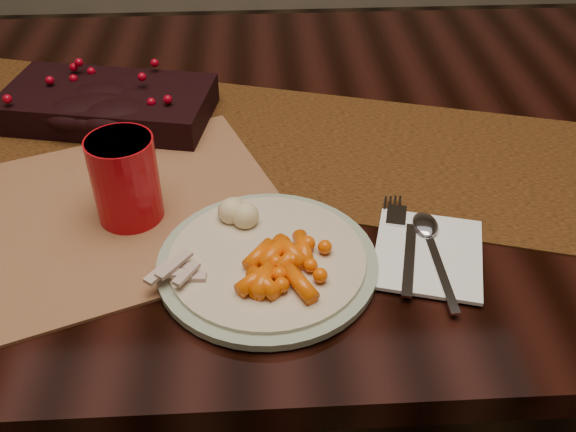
{
  "coord_description": "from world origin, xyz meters",
  "views": [
    {
      "loc": [
        -0.02,
        -0.86,
        1.28
      ],
      "look_at": [
        0.01,
        -0.27,
        0.8
      ],
      "focal_mm": 40.0,
      "sensor_mm": 36.0,
      "label": 1
    }
  ],
  "objects": [
    {
      "name": "napkin",
      "position": [
        0.18,
        -0.3,
        0.76
      ],
      "size": [
        0.16,
        0.18,
        0.01
      ],
      "primitive_type": "cube",
      "rotation": [
        0.0,
        0.0,
        -0.27
      ],
      "color": "white",
      "rests_on": "placemat_main"
    },
    {
      "name": "spoon",
      "position": [
        0.19,
        -0.31,
        0.76
      ],
      "size": [
        0.03,
        0.16,
        0.0
      ],
      "primitive_type": null,
      "rotation": [
        0.0,
        0.0,
        0.0
      ],
      "color": "white",
      "rests_on": "napkin"
    },
    {
      "name": "dinner_plate",
      "position": [
        -0.01,
        -0.3,
        0.76
      ],
      "size": [
        0.33,
        0.33,
        0.01
      ],
      "primitive_type": "cylinder",
      "rotation": [
        0.0,
        0.0,
        -0.32
      ],
      "color": "beige",
      "rests_on": "placemat_main"
    },
    {
      "name": "baby_carrots",
      "position": [
        -0.0,
        -0.33,
        0.78
      ],
      "size": [
        0.12,
        0.1,
        0.02
      ],
      "primitive_type": null,
      "rotation": [
        0.0,
        0.0,
        -0.16
      ],
      "color": "#F15904",
      "rests_on": "dinner_plate"
    },
    {
      "name": "centerpiece",
      "position": [
        -0.26,
        0.06,
        0.79
      ],
      "size": [
        0.35,
        0.23,
        0.06
      ],
      "primitive_type": null,
      "rotation": [
        0.0,
        0.0,
        -0.2
      ],
      "color": "black",
      "rests_on": "table_runner"
    },
    {
      "name": "mashed_potatoes",
      "position": [
        -0.04,
        -0.24,
        0.79
      ],
      "size": [
        0.09,
        0.09,
        0.04
      ],
      "primitive_type": null,
      "rotation": [
        0.0,
        0.0,
        -0.26
      ],
      "color": "#E1C57E",
      "rests_on": "dinner_plate"
    },
    {
      "name": "floor",
      "position": [
        0.0,
        0.0,
        0.0
      ],
      "size": [
        5.0,
        5.0,
        0.0
      ],
      "primitive_type": "plane",
      "color": "black",
      "rests_on": "ground"
    },
    {
      "name": "placemat_main",
      "position": [
        -0.24,
        -0.2,
        0.75
      ],
      "size": [
        0.58,
        0.51,
        0.0
      ],
      "primitive_type": "cube",
      "rotation": [
        0.0,
        0.0,
        0.36
      ],
      "color": "#9B7353",
      "rests_on": "dining_table"
    },
    {
      "name": "fork",
      "position": [
        0.16,
        -0.29,
        0.76
      ],
      "size": [
        0.06,
        0.17,
        0.0
      ],
      "primitive_type": null,
      "rotation": [
        0.0,
        0.0,
        -0.25
      ],
      "color": "silver",
      "rests_on": "napkin"
    },
    {
      "name": "dining_table",
      "position": [
        0.0,
        0.0,
        0.38
      ],
      "size": [
        1.8,
        1.0,
        0.75
      ],
      "primitive_type": "cube",
      "color": "black",
      "rests_on": "floor"
    },
    {
      "name": "table_runner",
      "position": [
        -0.05,
        -0.01,
        0.75
      ],
      "size": [
        1.65,
        0.78,
        0.0
      ],
      "primitive_type": "cube",
      "rotation": [
        0.0,
        0.0,
        -0.29
      ],
      "color": "#402A0F",
      "rests_on": "dining_table"
    },
    {
      "name": "turkey_shreds",
      "position": [
        -0.12,
        -0.33,
        0.78
      ],
      "size": [
        0.08,
        0.07,
        0.02
      ],
      "primitive_type": null,
      "rotation": [
        0.0,
        0.0,
        0.23
      ],
      "color": "gray",
      "rests_on": "dinner_plate"
    },
    {
      "name": "red_cup",
      "position": [
        -0.19,
        -0.2,
        0.81
      ],
      "size": [
        0.1,
        0.1,
        0.11
      ],
      "primitive_type": "cylinder",
      "rotation": [
        0.0,
        0.0,
        -0.2
      ],
      "color": "#B50A13",
      "rests_on": "placemat_main"
    }
  ]
}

